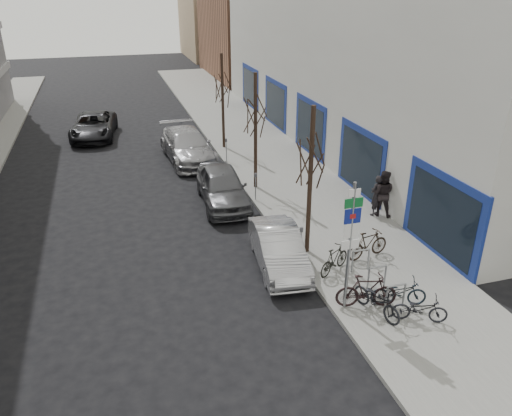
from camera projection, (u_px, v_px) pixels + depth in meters
ground at (269, 325)px, 14.55m from camera, size 120.00×120.00×0.00m
sidewalk_east at (293, 184)px, 24.40m from camera, size 5.00×70.00×0.15m
commercial_building at (450, 54)px, 30.84m from camera, size 20.00×32.00×10.00m
brick_building_far at (268, 35)px, 51.10m from camera, size 12.00×14.00×8.00m
tan_building_far at (236, 19)px, 64.07m from camera, size 13.00×12.00×9.00m
highway_sign_pole at (350, 239)px, 14.14m from camera, size 0.55×0.10×4.20m
bike_rack at (377, 275)px, 15.79m from camera, size 0.66×2.26×0.83m
tree_near at (312, 147)px, 16.56m from camera, size 1.80×1.80×5.50m
tree_mid at (256, 104)px, 22.22m from camera, size 1.80×1.80×5.50m
tree_far at (222, 79)px, 27.87m from camera, size 1.80×1.80×5.50m
meter_front at (301, 240)px, 17.34m from camera, size 0.10×0.08×1.27m
meter_mid at (256, 184)px, 22.12m from camera, size 0.10×0.08×1.27m
meter_back at (226, 147)px, 26.91m from camera, size 0.10×0.08×1.27m
bike_near_left at (377, 298)px, 14.56m from camera, size 1.06×1.90×1.11m
bike_near_right at (366, 291)px, 14.87m from camera, size 1.94×1.02×1.13m
bike_mid_curb at (399, 290)px, 14.99m from camera, size 1.76×1.00×1.03m
bike_mid_inner at (334, 259)px, 16.70m from camera, size 1.61×1.25×0.97m
bike_far_curb at (420, 307)px, 14.29m from camera, size 1.62×1.11×0.96m
bike_far_inner at (368, 244)px, 17.57m from camera, size 1.81×0.87×1.06m
parked_car_front at (279, 249)px, 17.25m from camera, size 1.91×4.34×1.39m
parked_car_mid at (223, 187)px, 22.07m from camera, size 2.19×4.92×1.64m
parked_car_back at (188, 146)px, 27.47m from camera, size 2.68×5.88×1.67m
lane_car at (94, 126)px, 31.53m from camera, size 3.18×5.71×1.51m
pedestrian_near at (376, 195)px, 20.65m from camera, size 0.76×0.65×1.76m
pedestrian_far at (383, 193)px, 20.57m from camera, size 0.89×0.86×2.00m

